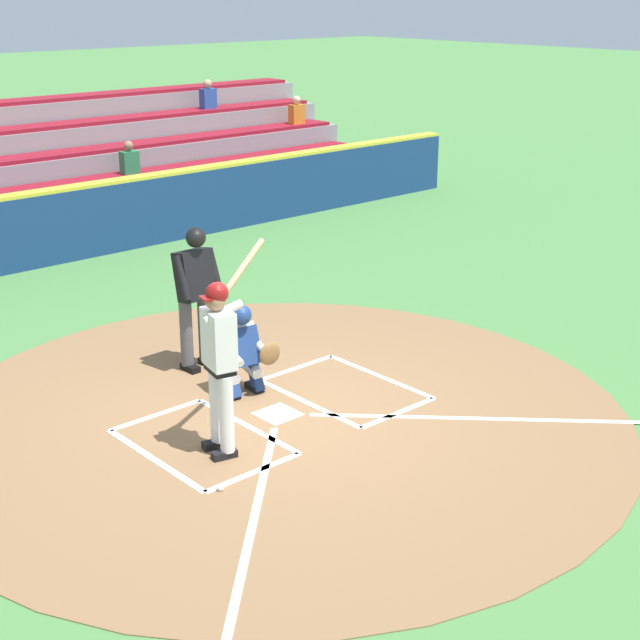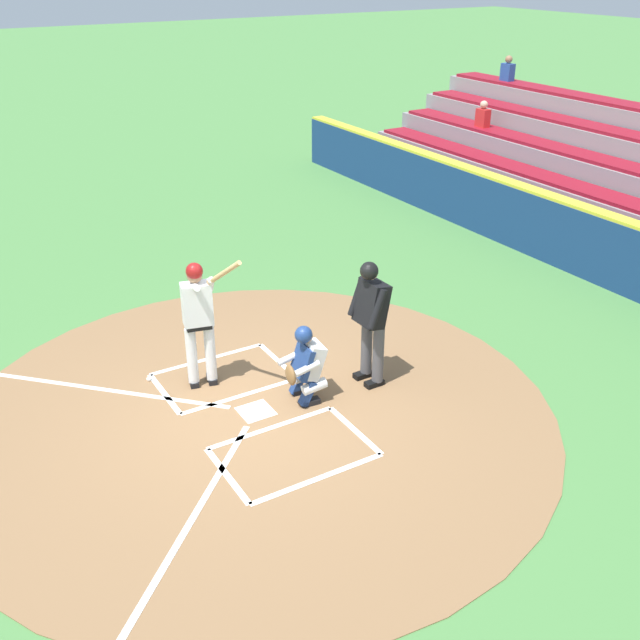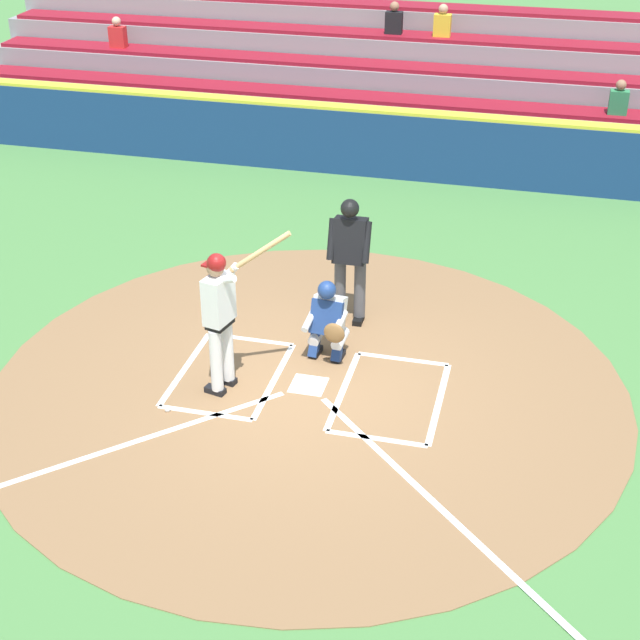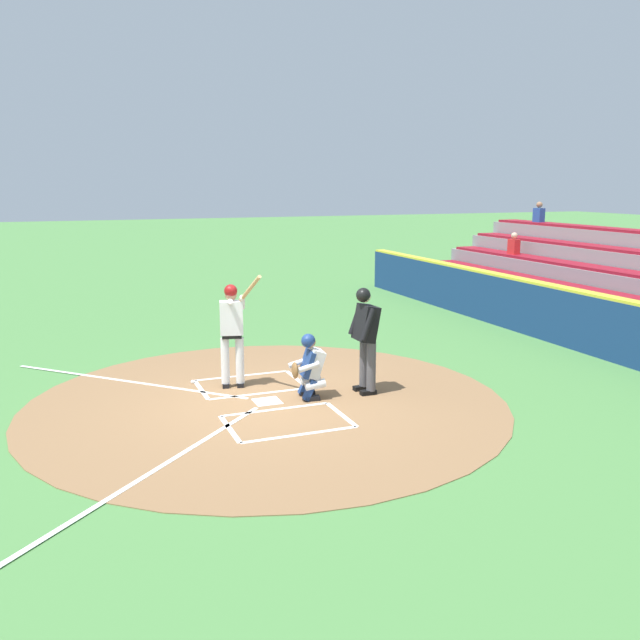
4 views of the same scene
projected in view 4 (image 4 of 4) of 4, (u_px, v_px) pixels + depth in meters
The scene contains 8 objects.
ground_plane at pixel (267, 402), 11.37m from camera, with size 120.00×120.00×0.00m, color #4C8442.
dirt_circle at pixel (267, 402), 11.36m from camera, with size 8.00×8.00×0.01m, color olive.
home_plate_and_chalk at pixel (216, 407), 11.05m from camera, with size 7.93×4.91×0.01m.
batter at pixel (232, 328), 11.95m from camera, with size 1.04×0.55×2.13m.
catcher at pixel (309, 365), 11.44m from camera, with size 0.59×0.65×1.13m.
plate_umpire at pixel (366, 333), 11.65m from camera, with size 0.59×0.41×1.86m.
baseball at pixel (193, 382), 12.39m from camera, with size 0.07×0.07×0.07m, color white.
backstop_wall at pixel (617, 330), 13.91m from camera, with size 22.00×0.36×1.31m.
Camera 4 is at (-10.44, 3.12, 3.61)m, focal length 38.07 mm.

